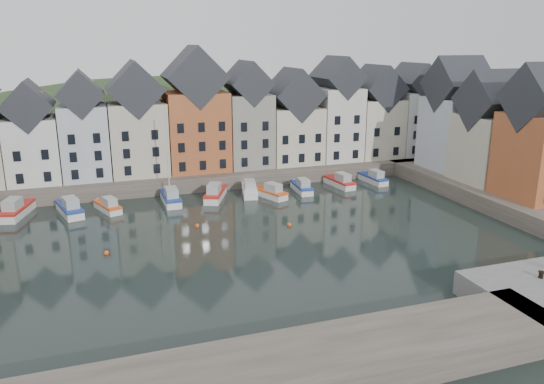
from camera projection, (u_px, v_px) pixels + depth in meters
name	position (u px, v px, depth m)	size (l,w,h in m)	color
ground	(251.00, 248.00, 53.75)	(260.00, 260.00, 0.00)	black
far_quay	(195.00, 172.00, 80.79)	(90.00, 16.00, 2.00)	#484037
right_quay	(522.00, 197.00, 67.69)	(14.00, 54.00, 2.00)	#484037
hillside	(175.00, 233.00, 109.65)	(153.60, 70.40, 64.00)	#20341A
far_terrace	(217.00, 122.00, 77.82)	(72.37, 8.16, 17.78)	beige
right_terrace	(495.00, 130.00, 69.84)	(8.30, 24.25, 16.36)	#B0B9C3
mooring_buoys	(202.00, 234.00, 57.32)	(20.50, 5.50, 0.50)	#DE511A
boat_a	(16.00, 210.00, 63.37)	(3.81, 7.13, 2.61)	silver
boat_b	(70.00, 209.00, 63.97)	(3.61, 6.87, 2.52)	silver
boat_c	(108.00, 206.00, 65.31)	(3.40, 5.64, 2.07)	silver
boat_d	(171.00, 197.00, 68.43)	(2.03, 6.45, 12.31)	silver
boat_e	(215.00, 194.00, 70.27)	(4.50, 6.85, 2.53)	silver
boat_f	(250.00, 190.00, 72.39)	(3.22, 6.47, 2.38)	silver
boat_g	(270.00, 192.00, 71.16)	(3.91, 6.13, 2.25)	silver
boat_h	(302.00, 187.00, 73.79)	(2.21, 5.86, 2.20)	silver
boat_i	(340.00, 182.00, 76.41)	(2.64, 6.24, 2.32)	silver
boat_j	(374.00, 178.00, 78.56)	(2.25, 5.90, 2.22)	silver
mooring_bollard	(541.00, 274.00, 42.19)	(0.48, 0.48, 0.56)	black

